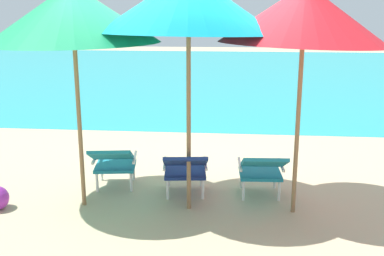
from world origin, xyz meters
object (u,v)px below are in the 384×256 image
beach_umbrella_left (73,14)px  lounge_chair_right (262,169)px  beach_umbrella_center (188,3)px  lounge_chair_left (114,161)px  beach_umbrella_right (304,15)px  lounge_chair_center (185,168)px

beach_umbrella_left → lounge_chair_right: bearing=9.7°
beach_umbrella_center → lounge_chair_left: bearing=156.1°
beach_umbrella_right → lounge_chair_right: bearing=137.1°
lounge_chair_center → lounge_chair_right: same height
lounge_chair_right → beach_umbrella_center: beach_umbrella_center is taller
lounge_chair_left → lounge_chair_center: (0.95, -0.15, 0.00)m
lounge_chair_right → beach_umbrella_right: size_ratio=0.35×
lounge_chair_center → beach_umbrella_center: (0.08, -0.30, 1.97)m
beach_umbrella_left → beach_umbrella_center: size_ratio=0.95×
lounge_chair_center → beach_umbrella_right: size_ratio=0.36×
lounge_chair_center → beach_umbrella_right: (1.30, -0.29, 1.85)m
lounge_chair_center → beach_umbrella_center: beach_umbrella_center is taller
lounge_chair_left → beach_umbrella_right: size_ratio=0.36×
lounge_chair_left → lounge_chair_center: 0.96m
lounge_chair_right → beach_umbrella_left: 2.86m
beach_umbrella_left → beach_umbrella_center: beach_umbrella_center is taller
lounge_chair_right → beach_umbrella_center: 2.18m
beach_umbrella_right → beach_umbrella_left: bearing=-179.2°
beach_umbrella_left → lounge_chair_center: bearing=15.0°
lounge_chair_left → beach_umbrella_right: (2.25, -0.44, 1.85)m
beach_umbrella_center → lounge_chair_right: bearing=21.8°
beach_umbrella_center → beach_umbrella_right: size_ratio=1.05×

